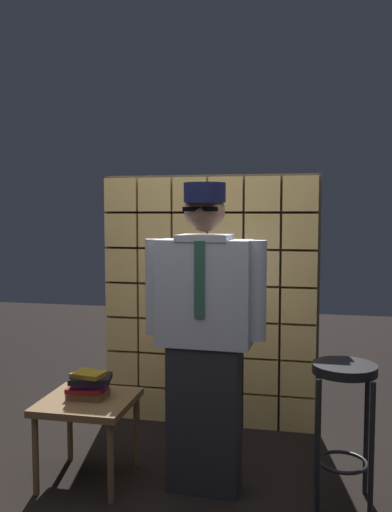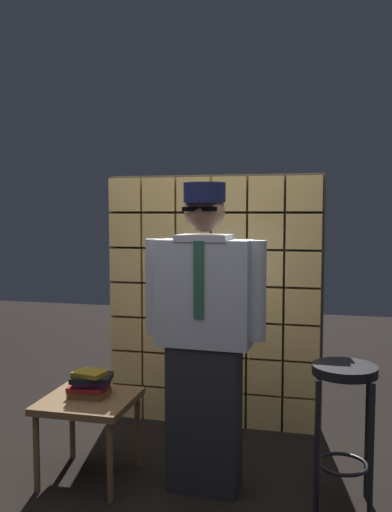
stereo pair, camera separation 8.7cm
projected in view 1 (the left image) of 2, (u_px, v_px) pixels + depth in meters
glass_block_wall at (208, 302)px, 3.99m from camera, size 1.60×0.10×1.86m
standing_person at (204, 333)px, 3.02m from camera, size 0.69×0.30×1.73m
bar_stool at (344, 400)px, 2.89m from camera, size 0.34×0.34×0.77m
side_table at (88, 409)px, 3.17m from camera, size 0.52×0.52×0.49m
book_stack at (89, 385)px, 3.18m from camera, size 0.26×0.22×0.16m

